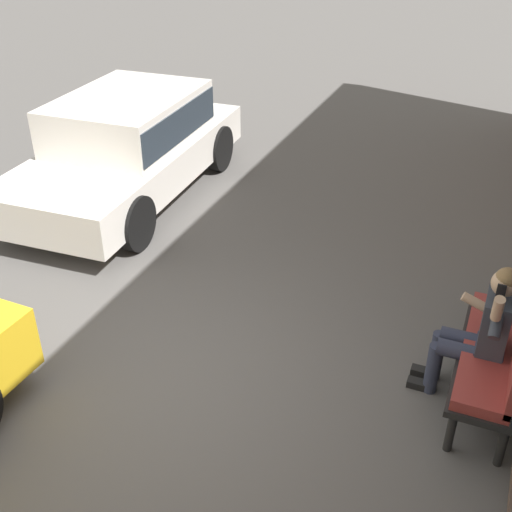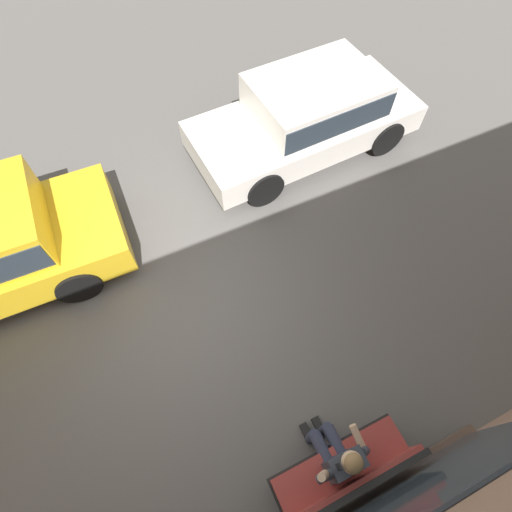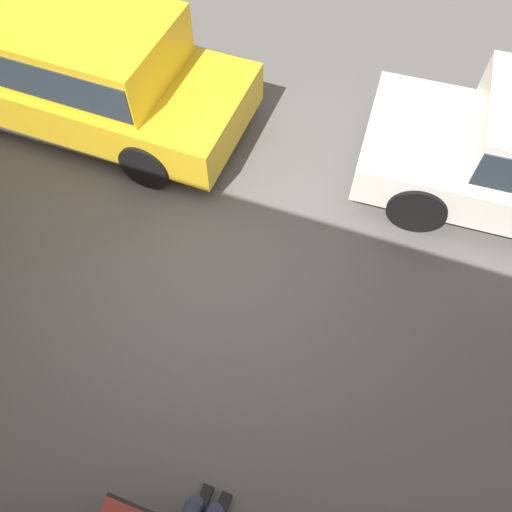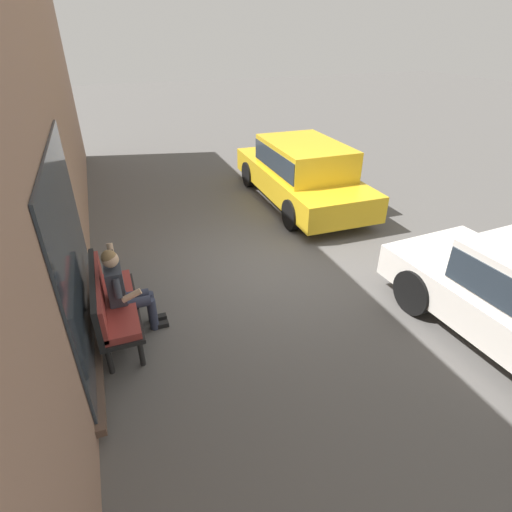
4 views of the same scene
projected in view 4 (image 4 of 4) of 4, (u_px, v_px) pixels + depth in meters
name	position (u px, v px, depth m)	size (l,w,h in m)	color
ground_plane	(274.00, 265.00, 7.44)	(60.00, 60.00, 0.00)	#565451
building_facade	(30.00, 122.00, 4.98)	(18.00, 0.51, 5.67)	#93705B
bench	(109.00, 301.00, 5.47)	(1.67, 0.55, 1.01)	black
person_on_phone	(124.00, 289.00, 5.49)	(0.73, 0.74, 1.35)	#2D3347
parked_car_mid	(302.00, 170.00, 9.74)	(4.73, 2.01, 1.51)	gold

